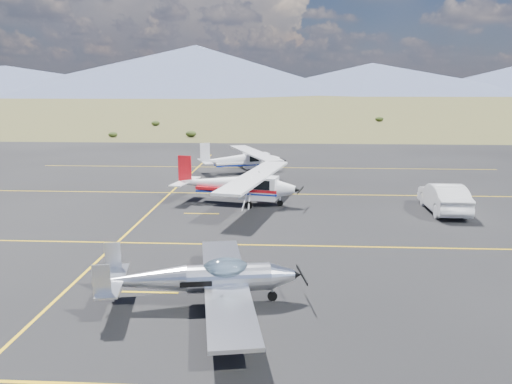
% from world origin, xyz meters
% --- Properties ---
extents(ground, '(1600.00, 1600.00, 0.00)m').
position_xyz_m(ground, '(0.00, 0.00, 0.00)').
color(ground, '#383D1C').
rests_on(ground, ground).
extents(apron, '(72.00, 72.00, 0.02)m').
position_xyz_m(apron, '(0.00, 7.00, 0.00)').
color(apron, black).
rests_on(apron, ground).
extents(aircraft_low_wing, '(6.41, 8.84, 1.91)m').
position_xyz_m(aircraft_low_wing, '(-0.88, -4.37, 0.91)').
color(aircraft_low_wing, silver).
rests_on(aircraft_low_wing, apron).
extents(aircraft_cessna, '(7.13, 11.25, 2.84)m').
position_xyz_m(aircraft_cessna, '(-1.16, 10.04, 1.26)').
color(aircraft_cessna, white).
rests_on(aircraft_cessna, apron).
extents(aircraft_plain, '(7.22, 9.99, 2.59)m').
position_xyz_m(aircraft_plain, '(-1.81, 21.17, 1.15)').
color(aircraft_plain, white).
rests_on(aircraft_plain, apron).
extents(sedan, '(1.84, 5.09, 1.67)m').
position_xyz_m(sedan, '(10.75, 8.69, 0.84)').
color(sedan, silver).
rests_on(sedan, apron).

